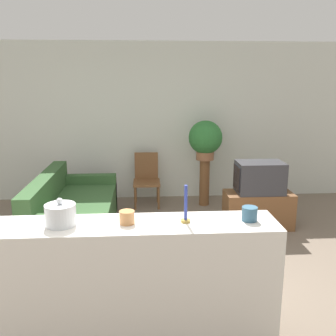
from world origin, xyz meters
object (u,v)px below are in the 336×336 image
television (259,177)px  wooden_chair (147,177)px  couch (73,213)px  potted_plant (205,139)px  decorative_bowl (61,215)px

television → wooden_chair: television is taller
television → wooden_chair: (-1.57, 1.11, -0.26)m
couch → potted_plant: size_ratio=3.07×
wooden_chair → decorative_bowl: 3.62m
couch → wooden_chair: size_ratio=2.27×
television → decorative_bowl: size_ratio=2.99×
wooden_chair → potted_plant: size_ratio=1.35×
television → couch: bearing=-178.6°
television → potted_plant: bearing=120.6°
decorative_bowl → wooden_chair: bearing=79.6°
television → decorative_bowl: 3.28m
couch → television: (2.60, 0.06, 0.45)m
wooden_chair → potted_plant: (0.97, -0.09, 0.66)m
couch → wooden_chair: (1.03, 1.17, 0.19)m
wooden_chair → couch: bearing=-131.2°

